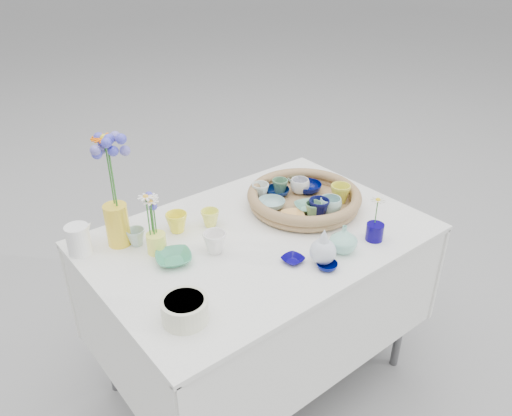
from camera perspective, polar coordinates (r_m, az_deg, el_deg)
ground at (r=2.41m, az=0.31°, el=-18.56°), size 80.00×80.00×0.00m
display_table at (r=2.41m, az=0.31°, el=-18.56°), size 1.26×0.86×0.77m
wicker_tray at (r=2.08m, az=5.50°, el=1.08°), size 0.47×0.47×0.08m
tray_ceramic_0 at (r=2.14m, az=2.46°, el=1.86°), size 0.13×0.13×0.03m
tray_ceramic_1 at (r=2.18m, az=5.95°, el=2.34°), size 0.13×0.13×0.04m
tray_ceramic_2 at (r=2.11m, az=9.60°, el=1.65°), size 0.08×0.08×0.08m
tray_ceramic_3 at (r=2.04m, az=5.97°, el=0.11°), size 0.13×0.13×0.03m
tray_ceramic_4 at (r=1.98m, az=6.58°, el=-0.24°), size 0.09×0.09×0.06m
tray_ceramic_5 at (r=2.04m, az=1.78°, el=0.45°), size 0.13×0.13×0.04m
tray_ceramic_6 at (r=2.11m, az=0.50°, el=1.95°), size 0.09×0.09×0.07m
tray_ceramic_7 at (r=2.16m, az=5.03°, el=2.51°), size 0.11×0.11×0.06m
tray_ceramic_8 at (r=2.26m, az=4.59°, el=3.33°), size 0.10×0.10×0.03m
tray_ceramic_9 at (r=1.98m, az=7.19°, el=-0.04°), size 0.09×0.09×0.08m
tray_ceramic_10 at (r=1.98m, az=4.21°, el=-0.89°), size 0.11×0.11×0.02m
tray_ceramic_11 at (r=2.01m, az=8.49°, el=0.25°), size 0.11×0.11×0.07m
tray_ceramic_12 at (r=2.15m, az=2.75°, el=2.49°), size 0.07×0.07×0.06m
loose_ceramic_0 at (r=1.93m, az=-9.04°, el=-1.64°), size 0.11×0.11×0.08m
loose_ceramic_1 at (r=1.95m, az=-5.27°, el=-1.16°), size 0.08×0.08×0.07m
loose_ceramic_2 at (r=1.77m, az=-9.39°, el=-5.70°), size 0.16×0.16×0.03m
loose_ceramic_3 at (r=1.79m, az=-4.73°, el=-3.94°), size 0.10×0.10×0.08m
loose_ceramic_4 at (r=1.76m, az=4.23°, el=-5.90°), size 0.08×0.08×0.02m
loose_ceramic_5 at (r=1.88m, az=-13.55°, el=-3.25°), size 0.08×0.08×0.06m
loose_ceramic_6 at (r=1.74m, az=8.11°, el=-6.55°), size 0.10×0.10×0.02m
fluted_bowl at (r=1.52m, az=-8.14°, el=-11.44°), size 0.15×0.15×0.07m
bud_vase_paleblue at (r=1.73m, az=7.71°, el=-4.28°), size 0.12×0.12×0.14m
bud_vase_seafoam at (r=1.81m, az=9.98°, el=-3.48°), size 0.10×0.10×0.11m
bud_vase_cobalt at (r=1.91m, az=13.41°, el=-2.67°), size 0.08×0.08×0.07m
single_daisy at (r=1.88m, az=13.60°, el=-0.38°), size 0.06×0.06×0.11m
tall_vase_yellow at (r=1.88m, az=-15.56°, el=-1.86°), size 0.11×0.11×0.16m
gerbera at (r=1.80m, az=-16.40°, el=3.98°), size 0.12×0.12×0.27m
hydrangea at (r=1.79m, az=-16.08°, el=3.43°), size 0.11×0.11×0.32m
white_pitcher at (r=1.88m, az=-19.63°, el=-3.45°), size 0.13×0.11×0.11m
daisy_cup at (r=1.82m, az=-11.30°, el=-3.95°), size 0.09×0.09×0.07m
daisy_posy at (r=1.77m, az=-11.94°, el=-0.41°), size 0.11×0.11×0.17m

